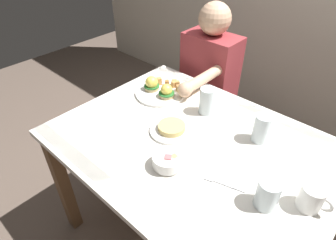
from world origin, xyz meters
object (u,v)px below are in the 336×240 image
object	(u,v)px
coffee_mug	(312,198)
side_plate	(172,129)
water_glass_near	(207,102)
water_glass_far	(267,195)
dining_table	(192,159)
fruit_bowl	(168,161)
fork	(222,183)
diner_person	(207,81)
eggs_benedict_plate	(160,90)
water_glass_extra	(261,130)

from	to	relation	value
coffee_mug	side_plate	size ratio (longest dim) A/B	0.56
coffee_mug	water_glass_near	world-z (taller)	water_glass_near
coffee_mug	water_glass_far	distance (m)	0.14
coffee_mug	side_plate	world-z (taller)	coffee_mug
dining_table	water_glass_far	size ratio (longest dim) A/B	10.88
fruit_bowl	side_plate	size ratio (longest dim) A/B	0.60
coffee_mug	fork	world-z (taller)	coffee_mug
dining_table	diner_person	world-z (taller)	diner_person
dining_table	fork	bearing A→B (deg)	-26.98
eggs_benedict_plate	water_glass_far	world-z (taller)	water_glass_far
eggs_benedict_plate	fruit_bowl	xyz separation A→B (m)	(0.39, -0.37, 0.01)
water_glass_far	side_plate	bearing A→B (deg)	170.99
fruit_bowl	water_glass_near	world-z (taller)	water_glass_near
side_plate	eggs_benedict_plate	bearing A→B (deg)	142.74
fork	water_glass_extra	distance (m)	0.32
water_glass_far	diner_person	xyz separation A→B (m)	(-0.74, 0.69, -0.14)
fork	water_glass_far	size ratio (longest dim) A/B	1.40
water_glass_extra	fork	bearing A→B (deg)	-87.04
water_glass_near	dining_table	bearing A→B (deg)	-67.61
dining_table	diner_person	size ratio (longest dim) A/B	1.05
water_glass_extra	diner_person	xyz separation A→B (m)	(-0.56, 0.40, -0.15)
eggs_benedict_plate	fork	distance (m)	0.67
dining_table	diner_person	distance (m)	0.70
dining_table	water_glass_far	bearing A→B (deg)	-13.38
eggs_benedict_plate	water_glass_near	size ratio (longest dim) A/B	2.03
eggs_benedict_plate	water_glass_far	bearing A→B (deg)	-20.00
coffee_mug	water_glass_extra	distance (m)	0.36
coffee_mug	water_glass_near	xyz separation A→B (m)	(-0.59, 0.22, 0.01)
fruit_bowl	water_glass_far	xyz separation A→B (m)	(0.37, 0.09, 0.02)
dining_table	side_plate	distance (m)	0.17
coffee_mug	diner_person	distance (m)	1.06
water_glass_far	diner_person	bearing A→B (deg)	136.93
coffee_mug	water_glass_extra	bearing A→B (deg)	144.77
water_glass_near	side_plate	size ratio (longest dim) A/B	0.67
eggs_benedict_plate	fork	bearing A→B (deg)	-26.53
dining_table	eggs_benedict_plate	world-z (taller)	eggs_benedict_plate
side_plate	diner_person	distance (m)	0.67
dining_table	diner_person	bearing A→B (deg)	120.74
coffee_mug	diner_person	size ratio (longest dim) A/B	0.10
fruit_bowl	fork	size ratio (longest dim) A/B	0.78
coffee_mug	side_plate	xyz separation A→B (m)	(-0.61, -0.01, -0.04)
fork	diner_person	xyz separation A→B (m)	(-0.58, 0.71, -0.09)
eggs_benedict_plate	water_glass_near	distance (m)	0.29
water_glass_far	side_plate	size ratio (longest dim) A/B	0.55
water_glass_near	side_plate	xyz separation A→B (m)	(-0.03, -0.23, -0.04)
side_plate	coffee_mug	bearing A→B (deg)	0.75
dining_table	water_glass_extra	bearing A→B (deg)	44.25
eggs_benedict_plate	fork	world-z (taller)	eggs_benedict_plate
dining_table	coffee_mug	size ratio (longest dim) A/B	10.76
dining_table	water_glass_extra	distance (m)	0.33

